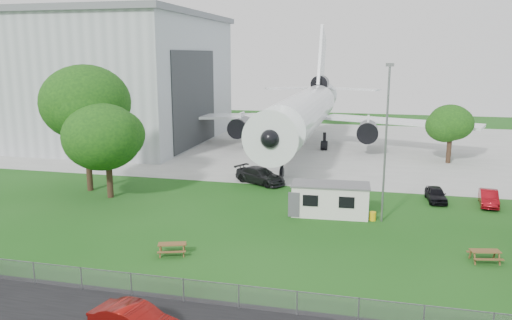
% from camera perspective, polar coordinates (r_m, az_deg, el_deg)
% --- Properties ---
extents(ground, '(160.00, 160.00, 0.00)m').
position_cam_1_polar(ground, '(35.27, 0.60, -9.20)').
color(ground, '#275C1E').
extents(concrete_apron, '(120.00, 46.00, 0.03)m').
position_cam_1_polar(concrete_apron, '(71.59, 7.40, 1.64)').
color(concrete_apron, '#B7B7B2').
rests_on(concrete_apron, ground).
extents(hangar, '(43.00, 31.00, 18.55)m').
position_cam_1_polar(hangar, '(81.82, -20.40, 8.91)').
color(hangar, '#B2B7BC').
rests_on(hangar, ground).
extents(airliner, '(46.36, 47.73, 17.69)m').
position_cam_1_polar(airliner, '(68.96, 5.67, 5.70)').
color(airliner, white).
rests_on(airliner, ground).
extents(site_cabin, '(6.82, 3.04, 2.62)m').
position_cam_1_polar(site_cabin, '(40.68, 8.49, -4.47)').
color(site_cabin, silver).
rests_on(site_cabin, ground).
extents(picnic_west, '(2.18, 1.99, 0.76)m').
position_cam_1_polar(picnic_west, '(33.42, -9.53, -10.60)').
color(picnic_west, brown).
rests_on(picnic_west, ground).
extents(picnic_east, '(2.06, 1.82, 0.76)m').
position_cam_1_polar(picnic_east, '(34.97, 24.62, -10.54)').
color(picnic_east, brown).
rests_on(picnic_east, ground).
extents(fence, '(58.00, 0.04, 1.30)m').
position_cam_1_polar(fence, '(26.93, -4.11, -16.30)').
color(fence, gray).
rests_on(fence, ground).
extents(lamp_mast, '(0.16, 0.16, 12.00)m').
position_cam_1_polar(lamp_mast, '(38.86, 14.58, 1.60)').
color(lamp_mast, slate).
rests_on(lamp_mast, ground).
extents(tree_west_big, '(9.04, 9.04, 12.27)m').
position_cam_1_polar(tree_west_big, '(49.00, -18.98, 5.47)').
color(tree_west_big, '#382619').
rests_on(tree_west_big, ground).
extents(tree_west_small, '(7.18, 7.18, 9.54)m').
position_cam_1_polar(tree_west_small, '(46.18, -16.69, 3.00)').
color(tree_west_small, '#382619').
rests_on(tree_west_small, ground).
extents(tree_far_apron, '(5.98, 5.98, 7.52)m').
position_cam_1_polar(tree_far_apron, '(63.16, 21.38, 3.67)').
color(tree_far_apron, '#382619').
rests_on(tree_far_apron, ground).
extents(car_ne_hatch, '(1.81, 3.91, 1.30)m').
position_cam_1_polar(car_ne_hatch, '(46.83, 19.87, -3.72)').
color(car_ne_hatch, black).
rests_on(car_ne_hatch, ground).
extents(car_ne_sedan, '(1.84, 4.16, 1.33)m').
position_cam_1_polar(car_ne_sedan, '(47.29, 25.06, -3.98)').
color(car_ne_sedan, maroon).
rests_on(car_ne_sedan, ground).
extents(car_apron_van, '(5.95, 4.59, 1.61)m').
position_cam_1_polar(car_apron_van, '(50.09, 0.48, -1.81)').
color(car_apron_van, black).
rests_on(car_apron_van, ground).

